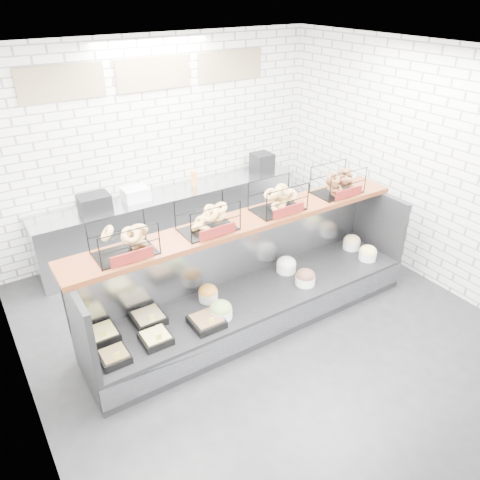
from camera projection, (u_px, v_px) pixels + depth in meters
ground at (268, 333)px, 5.42m from camera, size 5.50×5.50×0.00m
room_shell at (240, 148)px, 4.86m from camera, size 5.02×5.51×3.01m
display_case at (251, 296)px, 5.51m from camera, size 4.00×0.90×1.20m
bagel_shelf at (245, 210)px, 5.13m from camera, size 4.10×0.50×0.40m
prep_counter at (174, 219)px, 6.97m from camera, size 4.00×0.60×1.20m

